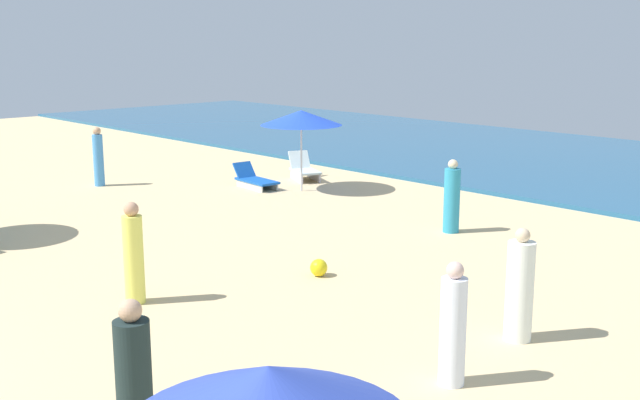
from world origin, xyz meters
The scene contains 11 objects.
umbrella_0 centered at (-5.26, 13.84, 2.02)m, with size 2.22×2.22×2.22m.
lounge_chair_0_0 centered at (-6.51, 13.20, 0.23)m, with size 1.57×0.72×0.65m.
lounge_chair_0_1 centered at (-6.47, 15.03, 0.30)m, with size 1.47×1.09×0.80m.
umbrella_1 centered at (7.04, 2.63, 2.03)m, with size 1.89×1.89×2.25m.
beachgoer_0 centered at (5.05, 7.12, 0.73)m, with size 0.43×0.43×1.56m.
beachgoer_1 centered at (4.81, 8.94, 0.74)m, with size 0.53×0.53×1.62m.
beachgoer_2 centered at (-0.24, 5.81, 0.78)m, with size 0.38×0.38×1.65m.
beachgoer_3 centered at (3.89, 3.45, 0.78)m, with size 0.52×0.52×1.67m.
beachgoer_4 centered at (-9.75, 10.14, 0.80)m, with size 0.41×0.41×1.68m.
beachgoer_5 centered at (0.38, 13.17, 0.74)m, with size 0.48×0.48×1.60m.
beach_ball_0 centered at (0.74, 8.91, 0.16)m, with size 0.31×0.31×0.31m, color yellow.
Camera 1 is at (10.44, -0.12, 4.19)m, focal length 43.62 mm.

